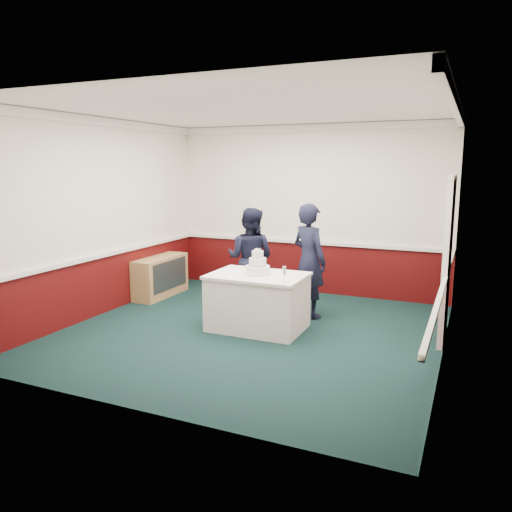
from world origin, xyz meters
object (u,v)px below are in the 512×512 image
at_px(cake_knife, 250,277).
at_px(person_man, 250,258).
at_px(cake_table, 258,301).
at_px(wedding_cake, 258,267).
at_px(sideboard, 161,276).
at_px(person_woman, 309,261).
at_px(champagne_flute, 284,271).

relative_size(cake_knife, person_man, 0.13).
xyz_separation_m(cake_table, cake_knife, (-0.03, -0.20, 0.39)).
bearing_deg(wedding_cake, sideboard, 156.90).
height_order(cake_table, person_woman, person_woman).
relative_size(sideboard, cake_knife, 5.45).
height_order(wedding_cake, person_woman, person_woman).
bearing_deg(person_man, cake_knife, 111.73).
distance_m(cake_table, champagne_flute, 0.78).
bearing_deg(wedding_cake, champagne_flute, -29.25).
xyz_separation_m(cake_knife, person_woman, (0.50, 1.07, 0.08)).
height_order(sideboard, person_woman, person_woman).
bearing_deg(champagne_flute, sideboard, 155.76).
bearing_deg(champagne_flute, person_man, 130.49).
distance_m(cake_table, person_man, 1.16).
distance_m(wedding_cake, cake_knife, 0.23).
height_order(champagne_flute, person_man, person_man).
height_order(cake_table, person_man, person_man).
xyz_separation_m(cake_table, person_woman, (0.47, 0.87, 0.47)).
distance_m(sideboard, person_man, 1.83).
distance_m(cake_knife, champagne_flute, 0.55).
distance_m(champagne_flute, person_man, 1.60).
bearing_deg(sideboard, person_woman, -2.29).
bearing_deg(cake_table, wedding_cake, 90.00).
bearing_deg(person_man, person_woman, 174.05).
height_order(cake_table, cake_knife, cake_knife).
relative_size(cake_table, person_woman, 0.76).
distance_m(sideboard, person_woman, 2.83).
relative_size(champagne_flute, person_man, 0.13).
relative_size(cake_table, person_man, 0.81).
bearing_deg(cake_knife, wedding_cake, 64.44).
relative_size(sideboard, person_woman, 0.69).
relative_size(sideboard, cake_table, 0.91).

